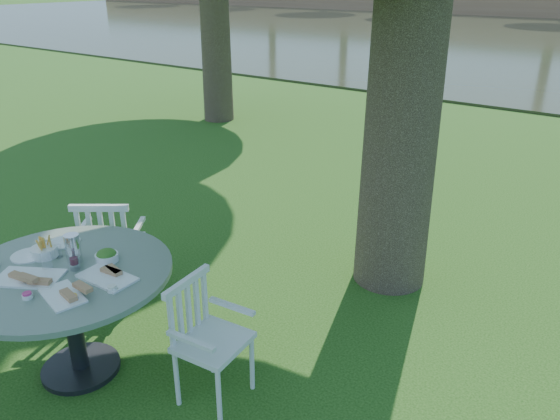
{
  "coord_description": "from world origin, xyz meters",
  "views": [
    {
      "loc": [
        2.49,
        -3.24,
        2.69
      ],
      "look_at": [
        0.0,
        0.2,
        0.85
      ],
      "focal_mm": 35.0,
      "sensor_mm": 36.0,
      "label": 1
    }
  ],
  "objects": [
    {
      "name": "chair_ne",
      "position": [
        0.31,
        -1.11,
        0.52
      ],
      "size": [
        0.45,
        0.48,
        0.88
      ],
      "rotation": [
        0.0,
        0.0,
        -4.62
      ],
      "color": "white",
      "rests_on": "ground"
    },
    {
      "name": "tableware",
      "position": [
        -0.64,
        -1.45,
        0.88
      ],
      "size": [
        1.03,
        0.78,
        0.21
      ],
      "color": "white",
      "rests_on": "table"
    },
    {
      "name": "chair_nw",
      "position": [
        -1.17,
        -0.71,
        0.57
      ],
      "size": [
        0.66,
        0.65,
        0.96
      ],
      "rotation": [
        0.0,
        0.0,
        -2.51
      ],
      "color": "white",
      "rests_on": "ground"
    },
    {
      "name": "table",
      "position": [
        -0.6,
        -1.49,
        0.69
      ],
      "size": [
        1.45,
        1.45,
        0.84
      ],
      "color": "black",
      "rests_on": "ground"
    },
    {
      "name": "ground",
      "position": [
        0.0,
        0.0,
        0.0
      ],
      "size": [
        140.0,
        140.0,
        0.0
      ],
      "primitive_type": "plane",
      "color": "#163E0C",
      "rests_on": "ground"
    }
  ]
}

